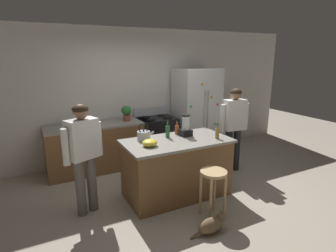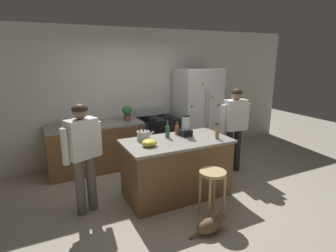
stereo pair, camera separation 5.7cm
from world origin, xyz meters
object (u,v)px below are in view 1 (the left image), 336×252
at_px(person_by_sink_right, 234,122).
at_px(bottle_cooking_sauce, 177,129).
at_px(cat, 212,224).
at_px(bottle_olive_oil, 168,131).
at_px(bar_stool, 213,181).
at_px(tea_kettle, 144,135).
at_px(person_by_island_left, 83,149).
at_px(potted_plant, 126,112).
at_px(kitchen_island, 177,168).
at_px(mixing_bowl, 150,143).
at_px(refrigerator, 196,112).
at_px(blender_appliance, 186,127).
at_px(stove_range, 157,138).
at_px(bottle_vinegar, 217,133).

relative_size(person_by_sink_right, bottle_cooking_sauce, 7.31).
bearing_deg(cat, bottle_olive_oil, 89.41).
xyz_separation_m(bar_stool, tea_kettle, (-0.60, 0.97, 0.47)).
bearing_deg(tea_kettle, bottle_cooking_sauce, 6.99).
bearing_deg(cat, person_by_island_left, 137.44).
xyz_separation_m(potted_plant, bottle_olive_oil, (0.21, -1.36, -0.07)).
relative_size(kitchen_island, bar_stool, 2.44).
bearing_deg(mixing_bowl, bottle_olive_oil, 32.62).
height_order(refrigerator, cat, refrigerator).
xyz_separation_m(bottle_olive_oil, tea_kettle, (-0.39, 0.02, -0.02)).
distance_m(person_by_sink_right, cat, 2.21).
bearing_deg(kitchen_island, tea_kettle, 154.91).
distance_m(kitchen_island, blender_appliance, 0.66).
xyz_separation_m(stove_range, person_by_sink_right, (1.05, -1.17, 0.49)).
relative_size(refrigerator, person_by_island_left, 1.22).
height_order(cat, bottle_vinegar, bottle_vinegar).
bearing_deg(bottle_cooking_sauce, bottle_olive_oil, -155.62).
bearing_deg(mixing_bowl, tea_kettle, 84.46).
xyz_separation_m(potted_plant, tea_kettle, (-0.18, -1.34, -0.09)).
height_order(bottle_vinegar, mixing_bowl, bottle_vinegar).
bearing_deg(person_by_sink_right, stove_range, 131.76).
relative_size(refrigerator, bottle_cooking_sauce, 8.74).
height_order(person_by_sink_right, tea_kettle, person_by_sink_right).
bearing_deg(person_by_island_left, blender_appliance, 0.47).
distance_m(cat, bottle_vinegar, 1.40).
relative_size(stove_range, tea_kettle, 3.96).
relative_size(bottle_olive_oil, mixing_bowl, 1.27).
distance_m(kitchen_island, person_by_sink_right, 1.53).
bearing_deg(person_by_island_left, bar_stool, -30.43).
bearing_deg(mixing_bowl, bar_stool, -47.25).
distance_m(stove_range, person_by_sink_right, 1.65).
bearing_deg(bottle_olive_oil, bottle_cooking_sauce, 24.38).
distance_m(bottle_cooking_sauce, bottle_olive_oil, 0.24).
relative_size(mixing_bowl, tea_kettle, 0.79).
bearing_deg(potted_plant, stove_range, -2.33).
relative_size(cat, blender_appliance, 1.51).
bearing_deg(bottle_cooking_sauce, mixing_bowl, -150.06).
height_order(refrigerator, potted_plant, refrigerator).
relative_size(person_by_sink_right, bottle_vinegar, 6.69).
bearing_deg(kitchen_island, bottle_cooking_sauce, 61.71).
distance_m(potted_plant, bottle_cooking_sauce, 1.34).
distance_m(bar_stool, bottle_vinegar, 0.85).
distance_m(cat, mixing_bowl, 1.36).
xyz_separation_m(kitchen_island, bottle_vinegar, (0.59, -0.21, 0.54)).
height_order(potted_plant, blender_appliance, blender_appliance).
xyz_separation_m(person_by_sink_right, tea_kettle, (-1.86, -0.14, 0.03)).
height_order(stove_range, tea_kettle, tea_kettle).
height_order(cat, potted_plant, potted_plant).
distance_m(potted_plant, bottle_olive_oil, 1.38).
distance_m(refrigerator, bottle_olive_oil, 1.91).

